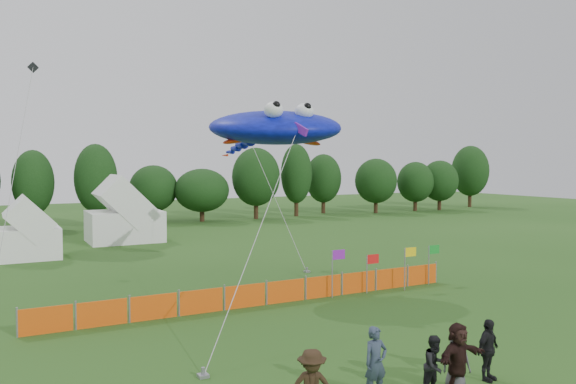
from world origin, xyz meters
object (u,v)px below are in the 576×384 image
stingray_kite (272,129)px  spectator_d (488,350)px  tent_right (124,216)px  spectator_a (376,362)px  spectator_e (456,361)px  spectator_f (458,358)px  spectator_b (435,366)px  tent_left (29,233)px  barrier_fence (266,294)px

stingray_kite → spectator_d: bearing=-90.5°
tent_right → spectator_a: (-0.36, -33.64, -1.07)m
spectator_e → spectator_f: size_ratio=0.82×
spectator_d → spectator_e: bearing=167.8°
spectator_b → spectator_e: 0.81m
spectator_d → tent_right: bearing=81.2°
tent_left → spectator_f: tent_left is taller
tent_left → spectator_b: size_ratio=2.29×
barrier_fence → spectator_a: spectator_a is taller
barrier_fence → spectator_e: size_ratio=12.55×
spectator_f → spectator_e: bearing=52.6°
stingray_kite → spectator_f: bearing=-95.9°
barrier_fence → spectator_b: size_ratio=12.09×
barrier_fence → tent_right: bearing=93.2°
tent_left → stingray_kite: size_ratio=0.20×
spectator_a → stingray_kite: (3.72, 13.76, 7.09)m
tent_right → spectator_b: 34.33m
spectator_b → spectator_d: 2.09m
tent_right → spectator_e: 34.32m
barrier_fence → spectator_f: bearing=-87.1°
spectator_b → spectator_e: size_ratio=1.04×
spectator_a → spectator_d: 3.64m
tent_right → spectator_e: size_ratio=3.59×
tent_right → barrier_fence: tent_right is taller
tent_left → spectator_d: size_ratio=2.10×
barrier_fence → spectator_d: (1.94, -10.82, 0.40)m
tent_left → barrier_fence: size_ratio=0.19×
spectator_b → spectator_f: size_ratio=0.85×
barrier_fence → spectator_a: 10.41m
tent_left → spectator_a: (6.85, -28.59, -0.71)m
spectator_a → spectator_d: (3.60, -0.55, -0.07)m
tent_right → spectator_b: tent_right is taller
tent_left → spectator_b: bearing=-74.0°
barrier_fence → spectator_e: 10.89m
tent_left → tent_right: bearing=35.0°
spectator_f → tent_left: bearing=99.3°
spectator_b → spectator_d: spectator_d is taller
spectator_e → spectator_f: spectator_f is taller
spectator_f → stingray_kite: stingray_kite is taller
spectator_b → spectator_a: bearing=151.5°
spectator_a → spectator_d: size_ratio=1.07×
tent_right → spectator_f: size_ratio=2.95×
spectator_a → spectator_d: bearing=-7.4°
tent_right → stingray_kite: bearing=-80.4°
spectator_b → spectator_d: (2.08, 0.09, 0.07)m
spectator_b → spectator_e: bearing=-2.1°
barrier_fence → stingray_kite: size_ratio=1.06×
spectator_b → tent_right: bearing=86.5°
spectator_a → spectator_e: (2.32, -0.60, -0.17)m
spectator_b → stingray_kite: 16.27m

